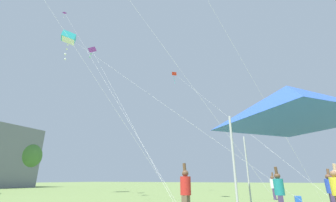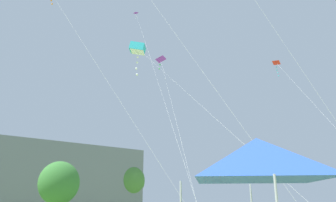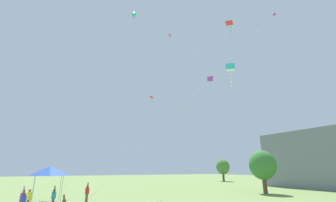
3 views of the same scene
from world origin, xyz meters
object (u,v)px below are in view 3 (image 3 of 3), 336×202
(kite_purple_delta_1, at_px, (210,80))
(kite_cyan_box_4, at_px, (230,68))
(kite_cyan_diamond_2, at_px, (134,13))
(person_red_shirt, at_px, (87,193))
(person_teal_shirt, at_px, (54,197))
(person_purple_shirt, at_px, (22,200))
(kite_red_delta_5, at_px, (226,27))
(kite_purple_delta_3, at_px, (266,23))
(kite_pink_diamond_0, at_px, (169,35))
(kite_red_delta_6, at_px, (151,99))
(person_yellow_shirt, at_px, (29,198))
(festival_tent, at_px, (50,171))
(person_blue_shirt, at_px, (23,202))

(kite_purple_delta_1, relative_size, kite_cyan_box_4, 0.67)
(kite_purple_delta_1, bearing_deg, kite_cyan_diamond_2, -137.40)
(person_red_shirt, distance_m, kite_purple_delta_1, 19.62)
(person_teal_shirt, height_order, person_purple_shirt, person_purple_shirt)
(kite_red_delta_5, bearing_deg, kite_purple_delta_3, 114.58)
(kite_pink_diamond_0, bearing_deg, kite_purple_delta_1, 4.76)
(kite_purple_delta_3, xyz_separation_m, kite_red_delta_6, (-13.71, -12.18, -9.64))
(person_yellow_shirt, bearing_deg, person_purple_shirt, 124.10)
(kite_cyan_box_4, bearing_deg, person_red_shirt, -111.83)
(person_red_shirt, relative_size, kite_red_delta_5, 0.14)
(kite_cyan_diamond_2, bearing_deg, festival_tent, -94.41)
(person_blue_shirt, relative_size, kite_cyan_box_4, 0.09)
(kite_cyan_diamond_2, bearing_deg, person_teal_shirt, -63.81)
(kite_red_delta_5, bearing_deg, person_teal_shirt, -143.43)
(kite_red_delta_5, bearing_deg, kite_red_delta_6, 173.65)
(person_teal_shirt, xyz_separation_m, kite_red_delta_6, (-6.38, 12.60, 13.50))
(kite_purple_delta_1, relative_size, kite_purple_delta_3, 0.58)
(person_yellow_shirt, bearing_deg, kite_cyan_diamond_2, -111.20)
(festival_tent, distance_m, person_blue_shirt, 7.95)
(person_purple_shirt, distance_m, person_red_shirt, 7.01)
(person_teal_shirt, relative_size, kite_purple_delta_1, 0.13)
(person_purple_shirt, relative_size, person_red_shirt, 1.03)
(person_red_shirt, xyz_separation_m, kite_red_delta_6, (-4.20, 9.20, 13.45))
(kite_pink_diamond_0, relative_size, kite_cyan_box_4, 1.21)
(kite_cyan_diamond_2, xyz_separation_m, kite_purple_delta_3, (11.37, 16.57, -3.51))
(kite_cyan_diamond_2, xyz_separation_m, kite_red_delta_6, (-2.34, 4.38, -13.15))
(kite_purple_delta_3, xyz_separation_m, kite_cyan_box_4, (-2.93, -4.96, -7.09))
(kite_red_delta_5, bearing_deg, kite_pink_diamond_0, 165.40)
(kite_pink_diamond_0, xyz_separation_m, kite_red_delta_5, (18.88, -4.92, -11.72))
(person_teal_shirt, distance_m, person_red_shirt, 4.04)
(person_teal_shirt, height_order, kite_cyan_box_4, kite_cyan_box_4)
(kite_pink_diamond_0, height_order, kite_cyan_diamond_2, kite_cyan_diamond_2)
(person_red_shirt, height_order, kite_purple_delta_3, kite_purple_delta_3)
(person_purple_shirt, height_order, kite_red_delta_5, kite_red_delta_5)
(festival_tent, xyz_separation_m, person_purple_shirt, (6.41, -1.92, -2.28))
(person_yellow_shirt, height_order, kite_red_delta_6, kite_red_delta_6)
(kite_purple_delta_1, xyz_separation_m, kite_red_delta_5, (9.48, -5.70, 0.15))
(festival_tent, xyz_separation_m, kite_cyan_diamond_2, (0.67, 8.74, 24.28))
(person_blue_shirt, xyz_separation_m, kite_cyan_diamond_2, (-6.70, 10.52, 26.66))
(kite_pink_diamond_0, distance_m, kite_cyan_diamond_2, 7.21)
(kite_pink_diamond_0, bearing_deg, person_yellow_shirt, -74.02)
(person_purple_shirt, distance_m, kite_purple_delta_1, 23.00)
(festival_tent, xyz_separation_m, person_red_shirt, (2.53, 3.92, -2.31))
(kite_cyan_diamond_2, bearing_deg, person_purple_shirt, -61.69)
(person_yellow_shirt, xyz_separation_m, kite_red_delta_5, (13.92, 12.38, 13.66))
(festival_tent, relative_size, person_teal_shirt, 1.98)
(person_yellow_shirt, relative_size, kite_red_delta_5, 0.12)
(person_purple_shirt, bearing_deg, person_red_shirt, -47.89)
(person_yellow_shirt, xyz_separation_m, kite_cyan_box_4, (4.38, 21.87, 16.05))
(person_yellow_shirt, relative_size, kite_cyan_diamond_2, 0.06)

